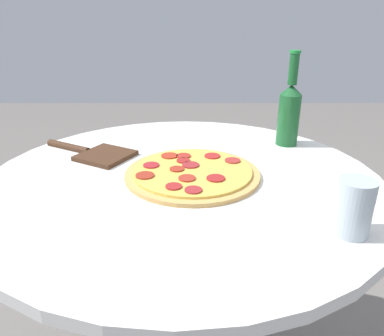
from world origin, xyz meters
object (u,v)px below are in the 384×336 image
Objects in this scene: beer_bottle at (289,111)px; pizza_paddle at (95,153)px; pizza at (192,173)px; drinking_glass at (353,207)px.

beer_bottle reaches higher than pizza_paddle.
pizza is 0.37m from beer_bottle.
pizza_paddle is 2.67× the size of drinking_glass.
pizza_paddle is at bearing 152.87° from pizza.
pizza_paddle is (-0.27, 0.14, -0.00)m from pizza.
pizza is at bearing 138.18° from drinking_glass.
pizza_paddle is at bearing 144.67° from drinking_glass.
beer_bottle is 0.49m from drinking_glass.
drinking_glass is (0.00, -0.48, -0.05)m from beer_bottle.
pizza is at bearing -140.63° from beer_bottle.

